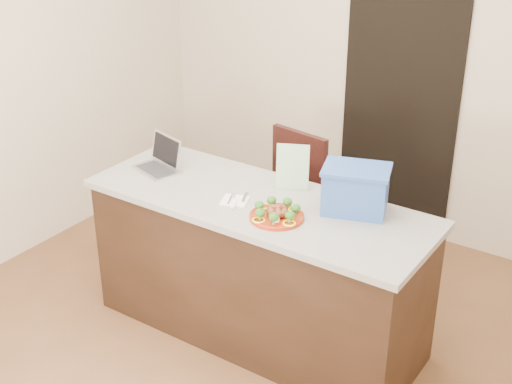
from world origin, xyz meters
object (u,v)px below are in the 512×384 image
Objects in this scene: yogurt_bottle at (276,222)px; chair at (290,197)px; island at (258,268)px; blue_box at (356,189)px; plate at (277,216)px; napkin at (235,200)px; laptop at (161,160)px.

chair is at bearing 117.14° from yogurt_bottle.
blue_box is at bearing 19.77° from island.
plate reaches higher than napkin.
plate is 0.91× the size of laptop.
napkin is 0.44× the size of laptop.
island is at bearing -178.94° from blue_box.
yogurt_bottle is at bearing -54.35° from chair.
blue_box is 1.03m from chair.
island is 29.63× the size of yogurt_bottle.
island is 0.59m from yogurt_bottle.
napkin reaches higher than island.
plate is 2.07× the size of napkin.
plate is 4.34× the size of yogurt_bottle.
yogurt_bottle is at bearing -142.09° from blue_box.
laptop is at bearing 169.82° from napkin.
chair is (-0.74, 0.54, -0.47)m from blue_box.
blue_box is (0.52, 0.19, 0.59)m from island.
laptop is (-0.65, 0.12, 0.05)m from napkin.
chair is (0.53, 0.70, -0.40)m from laptop.
napkin is at bearing 5.49° from laptop.
chair is at bearing 116.70° from plate.
napkin is (-0.31, 0.04, -0.01)m from plate.
plate is 0.30× the size of chair.
napkin is 0.66m from laptop.
yogurt_bottle is (0.05, -0.08, 0.02)m from plate.
plate is 0.10m from yogurt_bottle.
plate is at bearing -32.05° from island.
blue_box is (0.31, 0.32, 0.12)m from plate.
blue_box reaches higher than plate.
laptop is (-1.01, 0.24, 0.03)m from yogurt_bottle.
yogurt_bottle is 0.07× the size of chair.
chair is at bearing 125.16° from blue_box.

